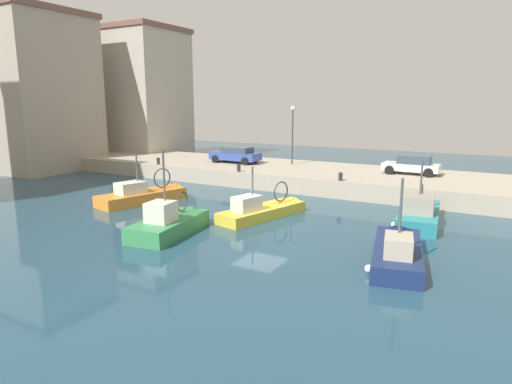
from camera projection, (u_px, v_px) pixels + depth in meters
water_surface at (260, 219)px, 24.51m from camera, size 80.00×80.00×0.00m
quay_wall at (333, 178)px, 34.16m from camera, size 9.00×56.00×1.20m
fishing_boat_yellow at (266, 214)px, 25.03m from camera, size 6.63×3.15×3.71m
fishing_boat_orange at (147, 200)px, 28.80m from camera, size 6.77×3.31×4.04m
fishing_boat_navy at (397, 257)px, 18.16m from camera, size 6.53×3.01×4.38m
fishing_boat_green at (173, 229)px, 22.02m from camera, size 5.72×2.69×5.04m
fishing_boat_teal at (419, 219)px, 23.87m from camera, size 6.54×2.57×4.29m
parked_car_blue at (236, 155)px, 38.17m from camera, size 1.97×4.40×1.38m
parked_car_white at (412, 165)px, 32.05m from camera, size 1.88×3.94×1.39m
mooring_bollard_south at (340, 177)px, 29.48m from camera, size 0.28×0.28×0.55m
mooring_bollard_mid at (239, 168)px, 33.39m from camera, size 0.28×0.28×0.55m
mooring_bollard_north at (158, 161)px, 37.29m from camera, size 0.28×0.28×0.55m
quay_streetlamp at (293, 125)px, 36.74m from camera, size 0.36×0.36×4.83m
waterfront_building_west at (36, 92)px, 41.37m from camera, size 8.96×8.88×14.47m
waterfront_building_central at (141, 95)px, 48.84m from camera, size 7.89×9.02×14.16m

